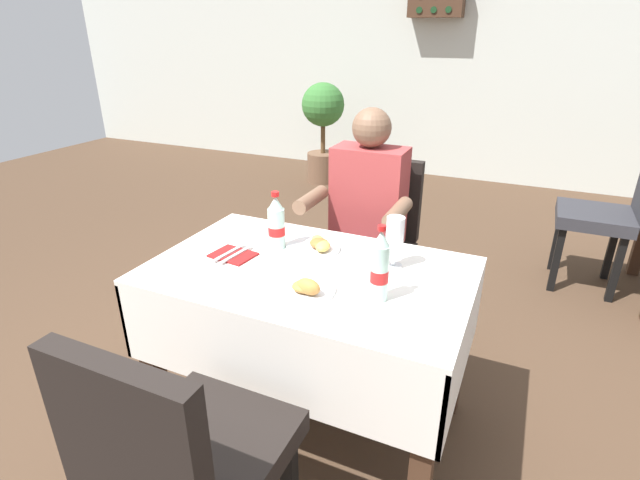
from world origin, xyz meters
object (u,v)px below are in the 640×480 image
at_px(plate_far_diner, 317,246).
at_px(background_chair_left, 612,209).
at_px(beer_glass_left, 394,242).
at_px(potted_plant_corner, 323,123).
at_px(plate_near_camera, 303,288).
at_px(napkin_cutlery_set, 233,255).
at_px(chair_far_diner_seat, 372,241).
at_px(seated_diner_far, 364,220).
at_px(cola_bottle_primary, 276,224).
at_px(chair_near_camera_side, 184,456).
at_px(main_dining_table, 310,308).
at_px(cola_bottle_secondary, 380,268).

xyz_separation_m(plate_far_diner, background_chair_left, (1.27, 1.70, -0.21)).
distance_m(beer_glass_left, potted_plant_corner, 3.66).
height_order(plate_near_camera, napkin_cutlery_set, plate_near_camera).
distance_m(chair_far_diner_seat, beer_glass_left, 0.75).
relative_size(beer_glass_left, potted_plant_corner, 0.19).
height_order(seated_diner_far, background_chair_left, seated_diner_far).
xyz_separation_m(cola_bottle_primary, background_chair_left, (1.43, 1.75, -0.30)).
xyz_separation_m(seated_diner_far, plate_near_camera, (0.07, -0.84, 0.06)).
height_order(chair_near_camera_side, beer_glass_left, chair_near_camera_side).
xyz_separation_m(chair_far_diner_seat, napkin_cutlery_set, (-0.33, -0.80, 0.20)).
distance_m(main_dining_table, cola_bottle_primary, 0.37).
distance_m(chair_near_camera_side, potted_plant_corner, 4.40).
bearing_deg(plate_far_diner, seated_diner_far, 85.88).
relative_size(plate_near_camera, potted_plant_corner, 0.23).
xyz_separation_m(plate_near_camera, cola_bottle_primary, (-0.27, 0.29, 0.09)).
bearing_deg(cola_bottle_secondary, chair_far_diner_seat, 109.44).
bearing_deg(potted_plant_corner, chair_far_diner_seat, -60.87).
distance_m(chair_near_camera_side, background_chair_left, 2.92).
bearing_deg(cola_bottle_secondary, beer_glass_left, 95.42).
bearing_deg(beer_glass_left, cola_bottle_secondary, -84.58).
distance_m(seated_diner_far, napkin_cutlery_set, 0.76).
distance_m(napkin_cutlery_set, potted_plant_corner, 3.58).
distance_m(main_dining_table, seated_diner_far, 0.68).
bearing_deg(chair_far_diner_seat, seated_diner_far, -96.00).
bearing_deg(chair_far_diner_seat, plate_near_camera, -86.55).
bearing_deg(napkin_cutlery_set, beer_glass_left, 16.12).
relative_size(main_dining_table, chair_near_camera_side, 1.26).
xyz_separation_m(seated_diner_far, background_chair_left, (1.24, 1.21, -0.16)).
relative_size(beer_glass_left, napkin_cutlery_set, 1.04).
bearing_deg(napkin_cutlery_set, seated_diner_far, 65.20).
xyz_separation_m(plate_near_camera, beer_glass_left, (0.23, 0.33, 0.09)).
xyz_separation_m(chair_near_camera_side, cola_bottle_secondary, (0.31, 0.67, 0.32)).
relative_size(plate_far_diner, cola_bottle_secondary, 0.84).
distance_m(cola_bottle_primary, napkin_cutlery_set, 0.22).
xyz_separation_m(main_dining_table, plate_near_camera, (0.06, -0.17, 0.19)).
height_order(napkin_cutlery_set, background_chair_left, background_chair_left).
height_order(cola_bottle_secondary, napkin_cutlery_set, cola_bottle_secondary).
distance_m(main_dining_table, potted_plant_corner, 3.67).
bearing_deg(potted_plant_corner, beer_glass_left, -61.69).
bearing_deg(cola_bottle_secondary, napkin_cutlery_set, 172.78).
relative_size(main_dining_table, seated_diner_far, 0.97).
xyz_separation_m(cola_bottle_primary, potted_plant_corner, (-1.24, 3.25, -0.21)).
bearing_deg(cola_bottle_secondary, plate_near_camera, -165.46).
relative_size(chair_near_camera_side, seated_diner_far, 0.77).
relative_size(plate_near_camera, napkin_cutlery_set, 1.30).
xyz_separation_m(chair_near_camera_side, plate_far_diner, (-0.05, 0.95, 0.21)).
xyz_separation_m(seated_diner_far, cola_bottle_secondary, (0.32, -0.77, 0.16)).
bearing_deg(seated_diner_far, napkin_cutlery_set, -114.80).
height_order(beer_glass_left, background_chair_left, background_chair_left).
bearing_deg(seated_diner_far, main_dining_table, -89.02).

